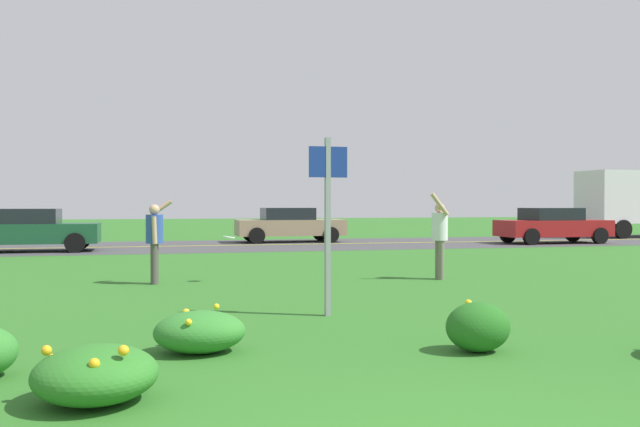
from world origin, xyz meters
TOP-DOWN VIEW (x-y plane):
  - ground_plane at (0.00, 11.46)m, footprint 120.00×120.00m
  - highway_strip at (0.00, 22.91)m, footprint 120.00×7.66m
  - highway_center_stripe at (0.00, 22.91)m, footprint 120.00×0.16m
  - daylily_clump_mid_center at (1.71, 3.66)m, footprint 0.71×0.59m
  - daylily_clump_mid_right at (-2.16, 2.74)m, footprint 1.00×1.03m
  - daylily_clump_front_right at (-1.22, 4.35)m, footprint 0.98×0.79m
  - sign_post_near_path at (0.73, 6.31)m, footprint 0.56×0.10m
  - person_thrower_blue_shirt at (-1.66, 10.85)m, footprint 0.53×0.51m
  - person_catcher_white_shirt at (4.23, 10.22)m, footprint 0.46×0.50m
  - frisbee_white at (-0.18, 10.78)m, footprint 0.26×0.25m
  - car_dark_green_center_left at (-5.75, 21.19)m, footprint 4.50×2.00m
  - car_tan_center_right at (3.92, 24.64)m, footprint 4.50×2.00m
  - car_red_rightmost at (14.23, 21.19)m, footprint 4.50×2.00m

SIDE VIEW (x-z plane):
  - ground_plane at x=0.00m, z-range 0.00..0.00m
  - highway_strip at x=0.00m, z-range 0.00..0.01m
  - highway_center_stripe at x=0.00m, z-range 0.01..0.01m
  - daylily_clump_front_right at x=-1.22m, z-range -0.01..0.47m
  - daylily_clump_mid_right at x=-2.16m, z-range -0.03..0.48m
  - daylily_clump_mid_center at x=1.71m, z-range -0.01..0.55m
  - car_dark_green_center_left at x=-5.75m, z-range 0.01..1.46m
  - car_tan_center_right at x=3.92m, z-range 0.01..1.46m
  - car_red_rightmost at x=14.23m, z-range 0.01..1.46m
  - frisbee_white at x=-0.18m, z-range 0.89..0.95m
  - person_thrower_blue_shirt at x=-1.66m, z-range 0.11..1.81m
  - person_catcher_white_shirt at x=4.23m, z-range 0.05..1.90m
  - sign_post_near_path at x=0.73m, z-range 0.27..2.82m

